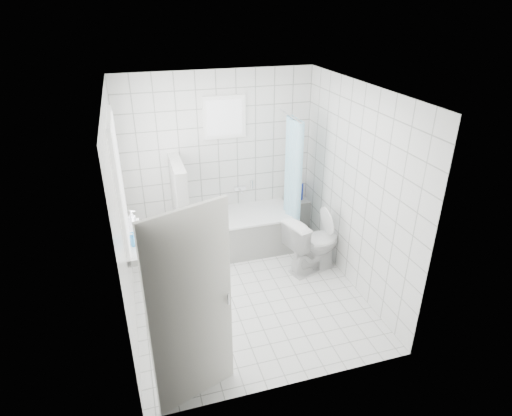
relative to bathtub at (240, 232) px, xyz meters
name	(u,v)px	position (x,y,z in m)	size (l,w,h in m)	color
ground	(248,294)	(-0.20, -1.12, -0.29)	(3.00, 3.00, 0.00)	white
ceiling	(245,90)	(-0.20, -1.12, 2.31)	(3.00, 3.00, 0.00)	white
wall_back	(219,161)	(-0.20, 0.38, 1.01)	(2.80, 0.02, 2.60)	white
wall_front	(294,276)	(-0.20, -2.62, 1.01)	(2.80, 0.02, 2.60)	white
wall_left	(121,220)	(-1.60, -1.12, 1.01)	(0.02, 3.00, 2.60)	white
wall_right	(355,190)	(1.20, -1.12, 1.01)	(0.02, 3.00, 2.60)	white
window_left	(121,184)	(-1.56, -0.82, 1.31)	(0.01, 0.90, 1.40)	white
window_back	(225,118)	(-0.10, 0.33, 1.66)	(0.50, 0.01, 0.50)	white
window_sill	(134,241)	(-1.51, -0.82, 0.57)	(0.18, 1.02, 0.08)	white
door	(192,312)	(-1.08, -2.47, 0.71)	(0.04, 0.80, 2.00)	silver
bathtub	(240,232)	(0.00, 0.00, 0.00)	(1.58, 0.77, 0.58)	white
partition_wall	(181,213)	(-0.86, -0.05, 0.46)	(0.15, 0.85, 1.50)	white
tiled_ledge	(299,216)	(1.06, 0.26, -0.02)	(0.40, 0.24, 0.55)	white
toilet	(313,244)	(0.83, -0.82, 0.12)	(0.45, 0.80, 0.81)	white
curtain_rod	(290,116)	(0.73, -0.02, 1.71)	(0.02, 0.02, 0.80)	silver
shower_curtain	(291,180)	(0.73, -0.15, 0.81)	(0.14, 0.48, 1.78)	#50C0EB
tub_faucet	(240,188)	(0.10, 0.34, 0.56)	(0.18, 0.06, 0.06)	silver
sill_bottles	(133,228)	(-1.50, -0.78, 0.72)	(0.18, 0.45, 0.28)	#3096D8
ledge_bottles	(299,194)	(1.04, 0.25, 0.38)	(0.15, 0.18, 0.28)	#B93C15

